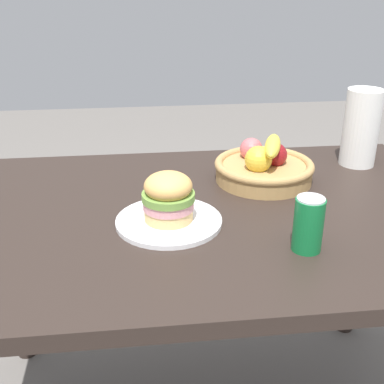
# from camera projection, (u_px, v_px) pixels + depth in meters

# --- Properties ---
(dining_table) EXTENTS (1.40, 0.90, 0.75)m
(dining_table) POSITION_uv_depth(u_px,v_px,m) (207.00, 243.00, 1.32)
(dining_table) COLOR #2D231E
(dining_table) RESTS_ON ground_plane
(plate) EXTENTS (0.26, 0.26, 0.01)m
(plate) POSITION_uv_depth(u_px,v_px,m) (169.00, 221.00, 1.21)
(plate) COLOR white
(plate) RESTS_ON dining_table
(sandwich) EXTENTS (0.13, 0.13, 0.12)m
(sandwich) POSITION_uv_depth(u_px,v_px,m) (168.00, 197.00, 1.18)
(sandwich) COLOR #E5BC75
(sandwich) RESTS_ON plate
(soda_can) EXTENTS (0.07, 0.07, 0.13)m
(soda_can) POSITION_uv_depth(u_px,v_px,m) (308.00, 224.00, 1.07)
(soda_can) COLOR #147238
(soda_can) RESTS_ON dining_table
(fruit_basket) EXTENTS (0.29, 0.29, 0.13)m
(fruit_basket) POSITION_uv_depth(u_px,v_px,m) (264.00, 167.00, 1.44)
(fruit_basket) COLOR tan
(fruit_basket) RESTS_ON dining_table
(paper_towel_roll) EXTENTS (0.11, 0.11, 0.24)m
(paper_towel_roll) POSITION_uv_depth(u_px,v_px,m) (361.00, 128.00, 1.53)
(paper_towel_roll) COLOR white
(paper_towel_roll) RESTS_ON dining_table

